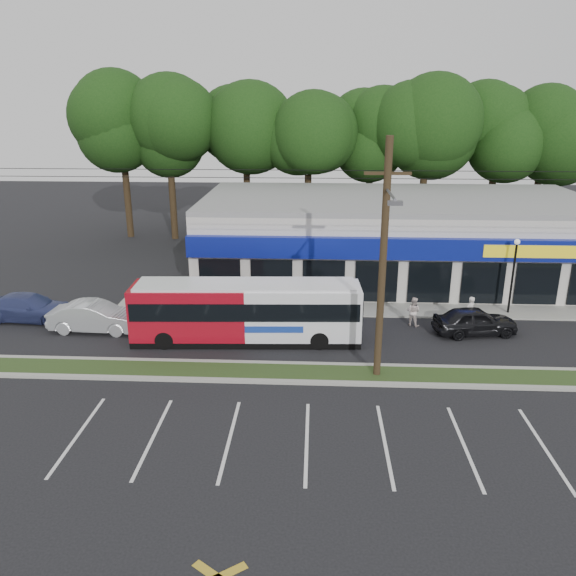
% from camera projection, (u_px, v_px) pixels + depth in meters
% --- Properties ---
extents(ground, '(120.00, 120.00, 0.00)m').
position_uv_depth(ground, '(306.00, 386.00, 23.26)').
color(ground, black).
rests_on(ground, ground).
extents(grass_strip, '(40.00, 1.60, 0.12)m').
position_uv_depth(grass_strip, '(307.00, 373.00, 24.19)').
color(grass_strip, '#263917').
rests_on(grass_strip, ground).
extents(curb_south, '(40.00, 0.25, 0.14)m').
position_uv_depth(curb_south, '(306.00, 382.00, 23.38)').
color(curb_south, '#9E9E93').
rests_on(curb_south, ground).
extents(curb_north, '(40.00, 0.25, 0.14)m').
position_uv_depth(curb_north, '(307.00, 364.00, 24.99)').
color(curb_north, '#9E9E93').
rests_on(curb_north, ground).
extents(sidewalk, '(32.00, 2.20, 0.10)m').
position_uv_depth(sidewalk, '(398.00, 310.00, 31.53)').
color(sidewalk, '#9E9E93').
rests_on(sidewalk, ground).
extents(strip_mall, '(25.00, 12.55, 5.30)m').
position_uv_depth(strip_mall, '(394.00, 236.00, 37.22)').
color(strip_mall, '#BAB3AC').
rests_on(strip_mall, ground).
extents(utility_pole, '(50.00, 2.77, 10.00)m').
position_uv_depth(utility_pole, '(379.00, 255.00, 22.28)').
color(utility_pole, black).
rests_on(utility_pole, ground).
extents(lamp_post, '(0.30, 0.30, 4.25)m').
position_uv_depth(lamp_post, '(514.00, 268.00, 30.22)').
color(lamp_post, black).
rests_on(lamp_post, ground).
extents(tree_line, '(46.76, 6.76, 11.83)m').
position_uv_depth(tree_line, '(363.00, 137.00, 45.01)').
color(tree_line, black).
rests_on(tree_line, ground).
extents(metrobus, '(11.12, 2.84, 2.97)m').
position_uv_depth(metrobus, '(246.00, 310.00, 27.17)').
color(metrobus, '#A10C1B').
rests_on(metrobus, ground).
extents(car_dark, '(4.35, 2.30, 1.41)m').
position_uv_depth(car_dark, '(475.00, 321.00, 28.20)').
color(car_dark, black).
rests_on(car_dark, ground).
extents(car_silver, '(4.67, 1.77, 1.52)m').
position_uv_depth(car_silver, '(95.00, 317.00, 28.58)').
color(car_silver, '#B0B4B8').
rests_on(car_silver, ground).
extents(car_blue, '(5.02, 2.32, 1.42)m').
position_uv_depth(car_blue, '(29.00, 307.00, 30.01)').
color(car_blue, navy).
rests_on(car_blue, ground).
extents(pedestrian_a, '(0.72, 0.68, 1.66)m').
position_uv_depth(pedestrian_a, '(470.00, 312.00, 29.04)').
color(pedestrian_a, silver).
rests_on(pedestrian_a, ground).
extents(pedestrian_b, '(0.95, 0.90, 1.55)m').
position_uv_depth(pedestrian_b, '(413.00, 311.00, 29.26)').
color(pedestrian_b, silver).
rests_on(pedestrian_b, ground).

